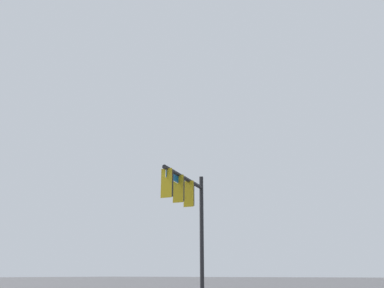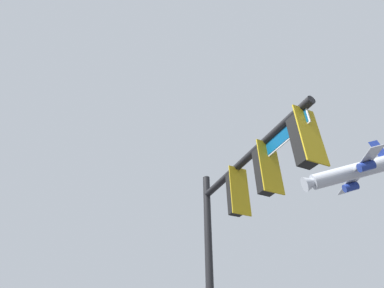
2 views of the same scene
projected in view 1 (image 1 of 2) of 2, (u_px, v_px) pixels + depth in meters
The scene contains 1 object.
signal_pole_near at pixel (188, 202), 18.23m from camera, with size 4.59×1.11×6.34m.
Camera 1 is at (11.13, 1.86, 1.28)m, focal length 35.00 mm.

